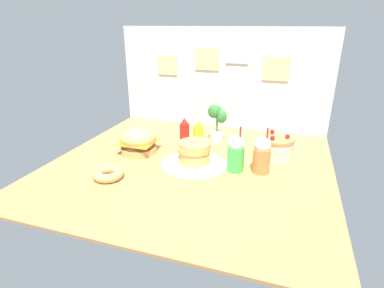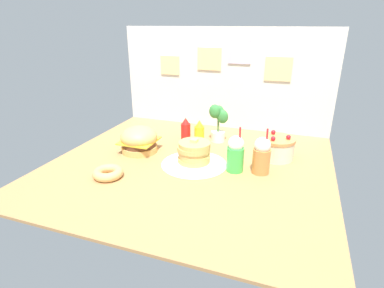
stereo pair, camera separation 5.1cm
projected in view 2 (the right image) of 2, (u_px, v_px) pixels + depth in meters
ground_plane at (190, 165)px, 2.36m from camera, size 2.10×1.98×0.02m
back_wall at (223, 79)px, 3.03m from camera, size 2.10×0.04×0.99m
doily_mat at (194, 164)px, 2.36m from camera, size 0.50×0.50×0.00m
burger at (139, 140)px, 2.55m from camera, size 0.30×0.30×0.22m
pancake_stack at (194, 154)px, 2.33m from camera, size 0.39×0.39×0.20m
layer_cake at (276, 148)px, 2.43m from camera, size 0.29×0.29×0.21m
ketchup_bottle at (186, 131)px, 2.76m from camera, size 0.09×0.09×0.23m
mustard_bottle at (199, 134)px, 2.69m from camera, size 0.09×0.09×0.23m
cream_soda_cup at (235, 154)px, 2.20m from camera, size 0.13×0.13×0.34m
orange_float_cup at (262, 156)px, 2.17m from camera, size 0.13×0.13×0.34m
donut_pink_glaze at (108, 173)px, 2.15m from camera, size 0.21×0.21×0.06m
potted_plant at (218, 122)px, 2.75m from camera, size 0.17×0.14×0.35m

